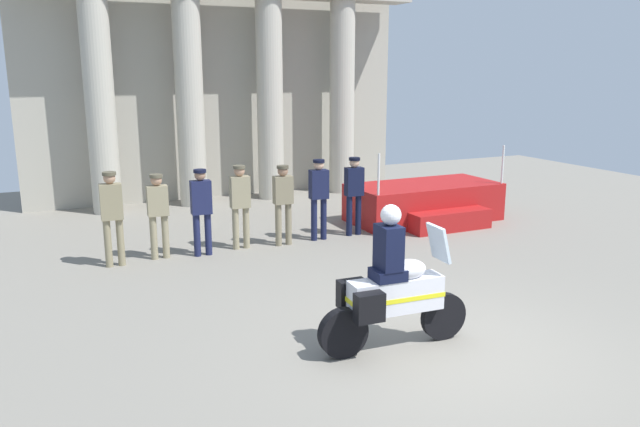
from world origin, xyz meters
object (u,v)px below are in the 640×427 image
(officer_in_row_1, at_px, (158,209))
(officer_in_row_4, at_px, (283,199))
(officer_in_row_2, at_px, (201,205))
(officer_in_row_3, at_px, (240,200))
(motorcycle_with_rider, at_px, (391,290))
(officer_in_row_0, at_px, (112,211))
(officer_in_row_5, at_px, (319,193))
(officer_in_row_6, at_px, (354,190))
(reviewing_stand, at_px, (425,203))

(officer_in_row_1, xyz_separation_m, officer_in_row_4, (2.47, -0.11, 0.01))
(officer_in_row_2, distance_m, officer_in_row_4, 1.68)
(officer_in_row_3, xyz_separation_m, motorcycle_with_rider, (0.31, -5.21, -0.20))
(officer_in_row_0, xyz_separation_m, motorcycle_with_rider, (2.75, -5.08, -0.23))
(officer_in_row_3, bearing_deg, officer_in_row_5, -179.14)
(officer_in_row_0, bearing_deg, officer_in_row_3, -174.12)
(officer_in_row_0, relative_size, officer_in_row_4, 1.06)
(officer_in_row_3, xyz_separation_m, officer_in_row_6, (2.53, -0.02, 0.01))
(officer_in_row_2, xyz_separation_m, officer_in_row_3, (0.82, 0.15, 0.00))
(officer_in_row_1, distance_m, officer_in_row_3, 1.60)
(reviewing_stand, xyz_separation_m, officer_in_row_0, (-7.12, -0.55, 0.60))
(officer_in_row_0, height_order, motorcycle_with_rider, motorcycle_with_rider)
(officer_in_row_1, height_order, officer_in_row_2, officer_in_row_2)
(reviewing_stand, relative_size, officer_in_row_3, 2.09)
(officer_in_row_3, height_order, officer_in_row_4, officer_in_row_3)
(officer_in_row_4, bearing_deg, reviewing_stand, -169.20)
(officer_in_row_1, distance_m, officer_in_row_2, 0.80)
(officer_in_row_1, distance_m, officer_in_row_6, 4.14)
(reviewing_stand, xyz_separation_m, officer_in_row_6, (-2.15, -0.44, 0.58))
(officer_in_row_1, bearing_deg, officer_in_row_5, -178.10)
(reviewing_stand, height_order, officer_in_row_3, reviewing_stand)
(reviewing_stand, distance_m, officer_in_row_3, 4.73)
(officer_in_row_0, height_order, officer_in_row_4, officer_in_row_0)
(officer_in_row_6, bearing_deg, reviewing_stand, -165.62)
(reviewing_stand, distance_m, officer_in_row_0, 7.17)
(officer_in_row_2, bearing_deg, officer_in_row_6, -175.08)
(officer_in_row_3, relative_size, officer_in_row_4, 1.02)
(officer_in_row_3, height_order, officer_in_row_6, officer_in_row_6)
(officer_in_row_4, bearing_deg, officer_in_row_6, -173.91)
(officer_in_row_1, height_order, officer_in_row_3, officer_in_row_3)
(officer_in_row_5, height_order, motorcycle_with_rider, motorcycle_with_rider)
(officer_in_row_4, xyz_separation_m, motorcycle_with_rider, (-0.56, -5.09, -0.18))
(officer_in_row_5, bearing_deg, reviewing_stand, -168.20)
(reviewing_stand, distance_m, officer_in_row_2, 5.56)
(officer_in_row_1, xyz_separation_m, officer_in_row_2, (0.79, -0.14, 0.03))
(officer_in_row_2, bearing_deg, officer_in_row_1, -7.42)
(officer_in_row_2, relative_size, officer_in_row_6, 0.99)
(reviewing_stand, xyz_separation_m, officer_in_row_5, (-3.00, -0.47, 0.58))
(officer_in_row_2, xyz_separation_m, motorcycle_with_rider, (1.12, -5.07, -0.19))
(officer_in_row_1, xyz_separation_m, officer_in_row_3, (1.60, 0.01, 0.03))
(officer_in_row_2, bearing_deg, reviewing_stand, -171.34)
(officer_in_row_4, bearing_deg, officer_in_row_3, -5.05)
(reviewing_stand, relative_size, officer_in_row_4, 2.14)
(reviewing_stand, xyz_separation_m, officer_in_row_1, (-6.29, -0.42, 0.53))
(officer_in_row_2, bearing_deg, officer_in_row_3, -166.99)
(motorcycle_with_rider, bearing_deg, officer_in_row_5, 78.23)
(officer_in_row_3, bearing_deg, reviewing_stand, -172.11)
(officer_in_row_1, height_order, officer_in_row_4, officer_in_row_4)
(officer_in_row_3, xyz_separation_m, officer_in_row_4, (0.86, -0.12, -0.02))
(officer_in_row_2, bearing_deg, officer_in_row_4, -176.24)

